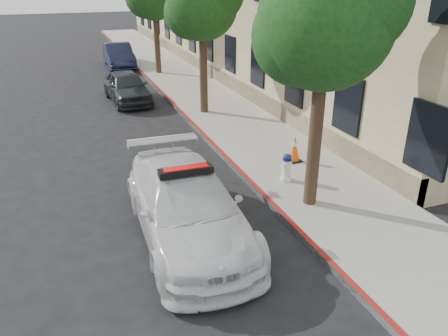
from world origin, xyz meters
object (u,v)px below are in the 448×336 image
at_px(parked_car_far, 119,55).
at_px(traffic_cone, 295,149).
at_px(parked_car_mid, 127,87).
at_px(fire_hydrant, 287,167).
at_px(police_car, 187,206).

bearing_deg(parked_car_far, traffic_cone, -81.20).
distance_m(parked_car_mid, fire_hydrant, 10.13).
relative_size(parked_car_mid, traffic_cone, 5.01).
distance_m(parked_car_far, traffic_cone, 16.91).
bearing_deg(police_car, parked_car_far, 87.62).
distance_m(parked_car_mid, parked_car_far, 8.02).
bearing_deg(parked_car_mid, police_car, -96.85).
bearing_deg(traffic_cone, parked_car_far, 98.76).
distance_m(police_car, parked_car_far, 19.27).
relative_size(police_car, traffic_cone, 6.61).
xyz_separation_m(parked_car_far, traffic_cone, (2.58, -16.71, -0.16)).
xyz_separation_m(parked_car_far, fire_hydrant, (1.75, -17.78, -0.18)).
xyz_separation_m(parked_car_mid, fire_hydrant, (2.55, -9.80, -0.14)).
distance_m(police_car, parked_car_mid, 11.26).
height_order(parked_car_mid, fire_hydrant, parked_car_mid).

